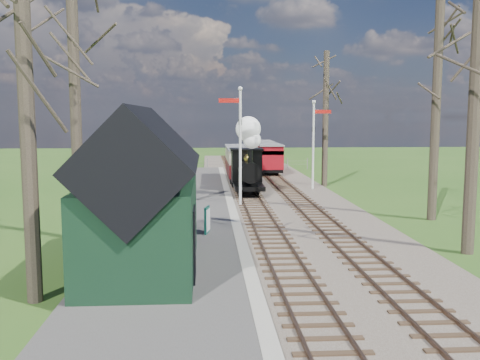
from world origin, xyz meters
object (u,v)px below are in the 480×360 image
at_px(locomotive, 248,161).
at_px(red_carriage_b, 262,153).
at_px(station_shed, 142,200).
at_px(semaphore_near, 239,137).
at_px(person, 191,232).
at_px(coach, 241,162).
at_px(red_carriage_a, 269,158).
at_px(bench, 178,265).
at_px(semaphore_far, 315,138).
at_px(sign_board, 207,220).

distance_m(locomotive, red_carriage_b, 17.37).
distance_m(station_shed, red_carriage_b, 33.79).
height_order(semaphore_near, person, semaphore_near).
relative_size(coach, person, 5.22).
relative_size(coach, red_carriage_b, 1.53).
bearing_deg(person, red_carriage_a, -15.43).
relative_size(semaphore_near, bench, 3.85).
distance_m(semaphore_far, red_carriage_b, 15.30).
bearing_deg(coach, station_shed, -101.06).
bearing_deg(coach, semaphore_far, -42.29).
distance_m(station_shed, sign_board, 5.46).
relative_size(semaphore_near, sign_board, 6.01).
height_order(coach, red_carriage_a, coach).
xyz_separation_m(station_shed, semaphore_near, (3.53, 12.00, 1.35)).
xyz_separation_m(station_shed, locomotive, (4.29, 15.92, -0.19)).
bearing_deg(red_carriage_b, sign_board, -100.11).
height_order(station_shed, coach, station_shed).
bearing_deg(locomotive, semaphore_far, 25.42).
xyz_separation_m(station_shed, bench, (1.07, -1.01, -1.65)).
relative_size(coach, bench, 4.47).
height_order(sign_board, bench, sign_board).
bearing_deg(red_carriage_a, sign_board, -102.49).
bearing_deg(red_carriage_b, semaphore_near, -99.08).
height_order(locomotive, sign_board, locomotive).
bearing_deg(station_shed, sign_board, 69.04).
xyz_separation_m(red_carriage_a, sign_board, (-5.03, -22.69, -0.68)).
distance_m(semaphore_far, locomotive, 5.02).
bearing_deg(semaphore_far, coach, 137.71).
bearing_deg(red_carriage_a, person, -102.25).
bearing_deg(sign_board, coach, 81.92).
bearing_deg(red_carriage_a, coach, -114.94).
bearing_deg(sign_board, locomotive, 77.66).
height_order(semaphore_far, bench, semaphore_far).
bearing_deg(person, station_shed, 142.51).
bearing_deg(semaphore_near, bench, -100.69).
bearing_deg(semaphore_far, locomotive, -154.58).
bearing_deg(red_carriage_b, person, -100.13).
xyz_separation_m(red_carriage_a, bench, (-5.83, -28.58, -0.78)).
height_order(red_carriage_a, person, red_carriage_a).
height_order(locomotive, coach, locomotive).
bearing_deg(person, semaphore_far, -27.75).
bearing_deg(semaphore_far, sign_board, -117.40).
height_order(coach, sign_board, coach).
distance_m(station_shed, coach, 22.41).
distance_m(station_shed, locomotive, 16.48).
relative_size(coach, red_carriage_a, 1.53).
distance_m(semaphore_near, semaphore_far, 7.91).
bearing_deg(red_carriage_b, bench, -99.70).
height_order(semaphore_near, locomotive, semaphore_near).
bearing_deg(station_shed, red_carriage_a, 75.96).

